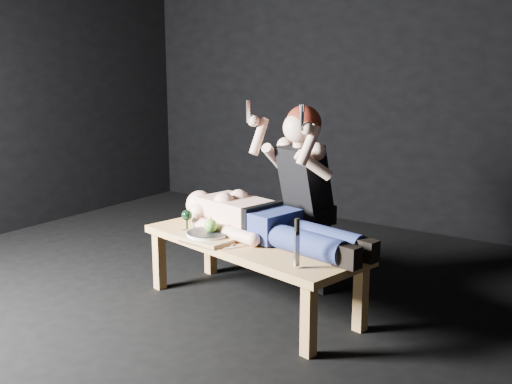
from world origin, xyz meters
TOP-DOWN VIEW (x-y plane):
  - ground at (0.00, 0.00)m, footprint 5.00×5.00m
  - back_wall at (0.00, 2.50)m, footprint 5.00×0.00m
  - table at (0.34, 0.16)m, footprint 1.60×0.86m
  - lying_man at (0.41, 0.25)m, footprint 1.52×0.73m
  - kneeling_woman at (0.49, 0.67)m, footprint 0.93×0.98m
  - serving_tray at (0.10, 0.03)m, footprint 0.42×0.33m
  - plate at (0.10, 0.03)m, footprint 0.29×0.29m
  - apple at (0.12, 0.04)m, footprint 0.08×0.08m
  - goblet at (-0.12, 0.08)m, footprint 0.08×0.08m
  - fork_flat at (-0.00, 0.04)m, footprint 0.04×0.16m
  - knife_flat at (0.36, -0.02)m, footprint 0.09×0.15m
  - spoon_flat at (0.30, 0.04)m, footprint 0.07×0.16m
  - carving_knife at (0.84, -0.13)m, footprint 0.04×0.05m

SIDE VIEW (x-z plane):
  - ground at x=0.00m, z-range 0.00..0.00m
  - table at x=0.34m, z-range 0.00..0.45m
  - fork_flat at x=0.00m, z-range 0.45..0.46m
  - knife_flat at x=0.36m, z-range 0.45..0.46m
  - spoon_flat at x=0.30m, z-range 0.45..0.46m
  - serving_tray at x=0.10m, z-range 0.45..0.47m
  - plate at x=0.10m, z-range 0.47..0.49m
  - goblet at x=-0.12m, z-range 0.45..0.60m
  - apple at x=0.12m, z-range 0.49..0.58m
  - lying_man at x=0.41m, z-range 0.45..0.70m
  - carving_knife at x=0.84m, z-range 0.45..0.73m
  - kneeling_woman at x=0.49m, z-range 0.00..1.31m
  - back_wall at x=0.00m, z-range -1.00..4.00m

